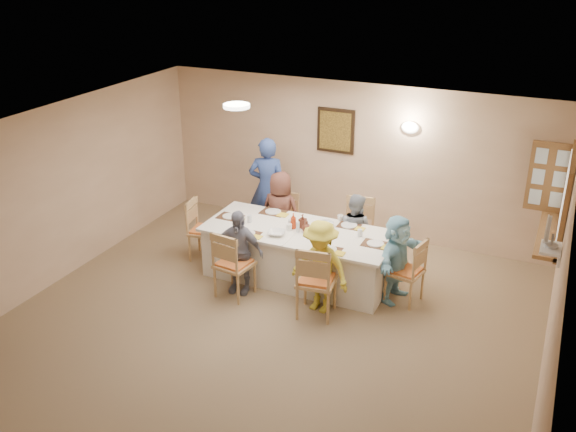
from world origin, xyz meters
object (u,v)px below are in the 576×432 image
at_px(chair_back_left, 284,222).
at_px(chair_left_end, 205,230).
at_px(chair_back_right, 357,232).
at_px(dining_table, 299,254).
at_px(diner_front_right, 320,267).
at_px(serving_hatch, 566,199).
at_px(diner_back_right, 354,231).
at_px(diner_right_end, 396,258).
at_px(caregiver, 267,187).
at_px(chair_front_left, 234,263).
at_px(chair_right_end, 405,270).
at_px(diner_back_left, 281,213).
at_px(condiment_ketchup, 293,221).
at_px(chair_front_right, 317,279).
at_px(desk_fan, 550,235).
at_px(diner_front_left, 238,252).

xyz_separation_m(chair_back_left, chair_left_end, (-0.95, -0.80, 0.03)).
bearing_deg(chair_back_right, dining_table, -134.74).
height_order(chair_back_left, diner_front_right, diner_front_right).
height_order(serving_hatch, chair_back_right, serving_hatch).
xyz_separation_m(diner_back_right, diner_right_end, (0.82, -0.68, 0.04)).
bearing_deg(caregiver, chair_front_left, 86.21).
relative_size(serving_hatch, chair_right_end, 1.62).
bearing_deg(diner_back_right, diner_front_right, 99.52).
xyz_separation_m(chair_back_right, chair_front_left, (-1.20, -1.60, -0.01)).
bearing_deg(diner_back_left, condiment_ketchup, 126.27).
xyz_separation_m(chair_left_end, diner_front_right, (2.15, -0.68, 0.17)).
height_order(chair_back_right, diner_front_right, diner_front_right).
bearing_deg(diner_back_right, dining_table, 58.09).
height_order(chair_left_end, diner_front_right, diner_front_right).
height_order(chair_right_end, condiment_ketchup, condiment_ketchup).
bearing_deg(chair_front_right, condiment_ketchup, -57.82).
distance_m(chair_front_right, diner_front_right, 0.17).
height_order(diner_right_end, condiment_ketchup, diner_right_end).
xyz_separation_m(chair_front_right, chair_right_end, (0.95, 0.80, -0.05)).
distance_m(chair_back_right, chair_right_end, 1.24).
relative_size(desk_fan, diner_back_right, 0.26).
xyz_separation_m(desk_fan, dining_table, (-3.24, 0.57, -1.17)).
bearing_deg(caregiver, chair_left_end, 49.71).
bearing_deg(serving_hatch, chair_front_left, -158.22).
height_order(dining_table, diner_front_left, diner_front_left).
relative_size(chair_back_right, chair_front_right, 0.98).
distance_m(chair_left_end, diner_right_end, 2.97).
distance_m(serving_hatch, chair_left_end, 5.06).
xyz_separation_m(chair_right_end, condiment_ketchup, (-1.64, 0.02, 0.41)).
xyz_separation_m(diner_front_right, diner_right_end, (0.82, 0.68, -0.02)).
distance_m(desk_fan, diner_back_left, 4.13).
bearing_deg(diner_front_left, diner_back_right, 42.39).
relative_size(chair_back_left, chair_right_end, 0.95).
bearing_deg(serving_hatch, dining_table, -166.93).
distance_m(diner_front_left, caregiver, 1.90).
bearing_deg(chair_front_right, chair_right_end, -147.89).
xyz_separation_m(chair_left_end, chair_right_end, (3.10, 0.00, -0.00)).
bearing_deg(chair_front_right, caregiver, -57.75).
distance_m(chair_front_left, condiment_ketchup, 1.04).
distance_m(diner_back_left, condiment_ketchup, 0.86).
relative_size(dining_table, chair_front_left, 2.73).
bearing_deg(chair_back_right, chair_back_left, 172.13).
relative_size(diner_back_left, condiment_ketchup, 5.71).
bearing_deg(dining_table, diner_back_right, 48.58).
relative_size(chair_back_left, chair_front_left, 0.90).
distance_m(desk_fan, diner_front_left, 3.95).
bearing_deg(condiment_ketchup, diner_front_right, -45.31).
xyz_separation_m(chair_front_left, condiment_ketchup, (0.51, 0.82, 0.38)).
bearing_deg(chair_right_end, dining_table, -78.29).
xyz_separation_m(chair_back_left, diner_back_right, (1.20, -0.12, 0.13)).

